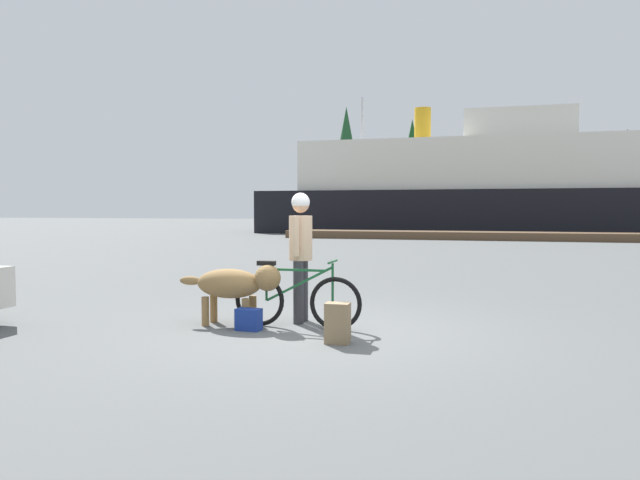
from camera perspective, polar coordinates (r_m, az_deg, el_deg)
ground_plane at (r=7.40m, az=0.00°, el=-9.10°), size 160.00×160.00×0.00m
bicycle at (r=7.57m, az=-2.43°, el=-5.92°), size 1.74×0.44×0.90m
person_cyclist at (r=7.86m, az=-1.94°, el=-0.39°), size 0.32×0.53×1.78m
dog at (r=7.78m, az=-8.43°, el=-4.38°), size 1.46×0.47×0.83m
backpack at (r=6.74m, az=1.76°, el=-8.26°), size 0.28×0.20×0.47m
handbag_pannier at (r=7.50m, az=-7.11°, el=-7.85°), size 0.33×0.20×0.28m
dock_pier at (r=30.60m, az=15.17°, el=0.43°), size 19.91×2.16×0.40m
ferry_boat at (r=39.29m, az=15.08°, el=4.93°), size 27.32×8.99×8.34m
sailboat_moored at (r=38.46m, az=4.17°, el=1.51°), size 7.13×2.00×8.96m
pine_tree_far_left at (r=59.17m, az=2.63°, el=8.67°), size 3.52×3.52×11.98m
pine_tree_center at (r=57.13m, az=9.15°, el=8.36°), size 2.90×2.90×10.30m
pine_tree_far_right at (r=59.14m, az=28.19°, el=6.51°), size 3.30×3.30×8.81m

